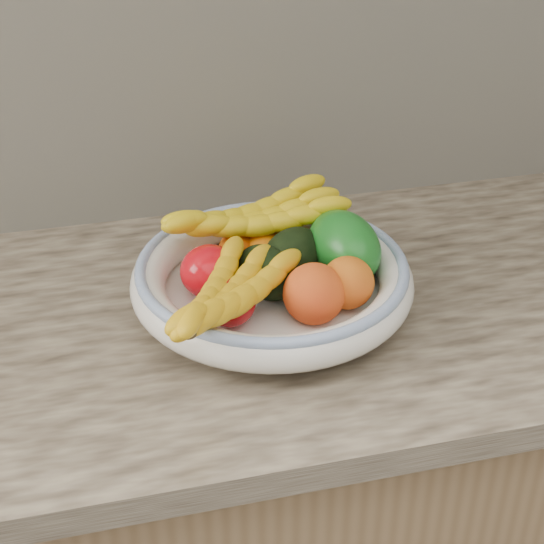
{
  "coord_description": "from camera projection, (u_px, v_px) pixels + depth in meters",
  "views": [
    {
      "loc": [
        -0.23,
        0.71,
        1.56
      ],
      "look_at": [
        0.0,
        1.66,
        0.96
      ],
      "focal_mm": 55.0,
      "sensor_mm": 36.0,
      "label": 1
    }
  ],
  "objects": [
    {
      "name": "avocado_center",
      "position": [
        266.0,
        272.0,
        1.13
      ],
      "size": [
        0.1,
        0.12,
        0.07
      ],
      "primitive_type": "ellipsoid",
      "rotation": [
        0.0,
        0.0,
        0.34
      ],
      "color": "black",
      "rests_on": "fruit_bowl"
    },
    {
      "name": "tomato_near_left",
      "position": [
        229.0,
        302.0,
        1.07
      ],
      "size": [
        0.08,
        0.08,
        0.06
      ],
      "primitive_type": "ellipsoid",
      "rotation": [
        0.0,
        0.0,
        -0.12
      ],
      "color": "#AA060B",
      "rests_on": "fruit_bowl"
    },
    {
      "name": "avocado_right",
      "position": [
        292.0,
        256.0,
        1.17
      ],
      "size": [
        0.13,
        0.13,
        0.08
      ],
      "primitive_type": "ellipsoid",
      "rotation": [
        0.0,
        0.0,
        -0.78
      ],
      "color": "black",
      "rests_on": "fruit_bowl"
    },
    {
      "name": "fruit_bowl",
      "position": [
        272.0,
        279.0,
        1.15
      ],
      "size": [
        0.39,
        0.39,
        0.08
      ],
      "color": "silver",
      "rests_on": "kitchen_counter"
    },
    {
      "name": "banana_bunch_back",
      "position": [
        254.0,
        223.0,
        1.21
      ],
      "size": [
        0.3,
        0.15,
        0.08
      ],
      "primitive_type": null,
      "rotation": [
        0.0,
        0.0,
        0.17
      ],
      "color": "yellow",
      "rests_on": "fruit_bowl"
    },
    {
      "name": "tomato_left",
      "position": [
        209.0,
        271.0,
        1.14
      ],
      "size": [
        0.1,
        0.1,
        0.07
      ],
      "primitive_type": "ellipsoid",
      "rotation": [
        0.0,
        0.0,
        0.2
      ],
      "color": "red",
      "rests_on": "fruit_bowl"
    },
    {
      "name": "green_mango",
      "position": [
        344.0,
        246.0,
        1.17
      ],
      "size": [
        0.14,
        0.16,
        0.12
      ],
      "primitive_type": "ellipsoid",
      "rotation": [
        0.0,
        0.31,
        0.22
      ],
      "color": "#105915",
      "rests_on": "fruit_bowl"
    },
    {
      "name": "clementine_back_left",
      "position": [
        236.0,
        249.0,
        1.21
      ],
      "size": [
        0.06,
        0.06,
        0.05
      ],
      "primitive_type": "ellipsoid",
      "rotation": [
        0.0,
        0.0,
        -0.14
      ],
      "color": "#E35804",
      "rests_on": "fruit_bowl"
    },
    {
      "name": "peach_front",
      "position": [
        314.0,
        294.0,
        1.08
      ],
      "size": [
        0.11,
        0.11,
        0.08
      ],
      "primitive_type": "ellipsoid",
      "rotation": [
        0.0,
        0.0,
        -0.42
      ],
      "color": "orange",
      "rests_on": "fruit_bowl"
    },
    {
      "name": "kitchen_counter",
      "position": [
        268.0,
        512.0,
        1.42
      ],
      "size": [
        2.44,
        0.66,
        1.4
      ],
      "color": "brown",
      "rests_on": "ground"
    },
    {
      "name": "clementine_back_mid",
      "position": [
        264.0,
        248.0,
        1.21
      ],
      "size": [
        0.06,
        0.06,
        0.05
      ],
      "primitive_type": "ellipsoid",
      "rotation": [
        0.0,
        0.0,
        0.12
      ],
      "color": "orange",
      "rests_on": "fruit_bowl"
    },
    {
      "name": "peach_right",
      "position": [
        348.0,
        283.0,
        1.1
      ],
      "size": [
        0.08,
        0.08,
        0.07
      ],
      "primitive_type": "ellipsoid",
      "rotation": [
        0.0,
        0.0,
        -0.11
      ],
      "color": "orange",
      "rests_on": "fruit_bowl"
    },
    {
      "name": "banana_bunch_front",
      "position": [
        226.0,
        300.0,
        1.04
      ],
      "size": [
        0.26,
        0.29,
        0.08
      ],
      "primitive_type": null,
      "rotation": [
        0.0,
        0.0,
        0.91
      ],
      "color": "gold",
      "rests_on": "fruit_bowl"
    },
    {
      "name": "clementine_back_right",
      "position": [
        281.0,
        235.0,
        1.24
      ],
      "size": [
        0.07,
        0.07,
        0.05
      ],
      "primitive_type": "ellipsoid",
      "rotation": [
        0.0,
        0.0,
        -0.41
      ],
      "color": "#FF6B05",
      "rests_on": "fruit_bowl"
    }
  ]
}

